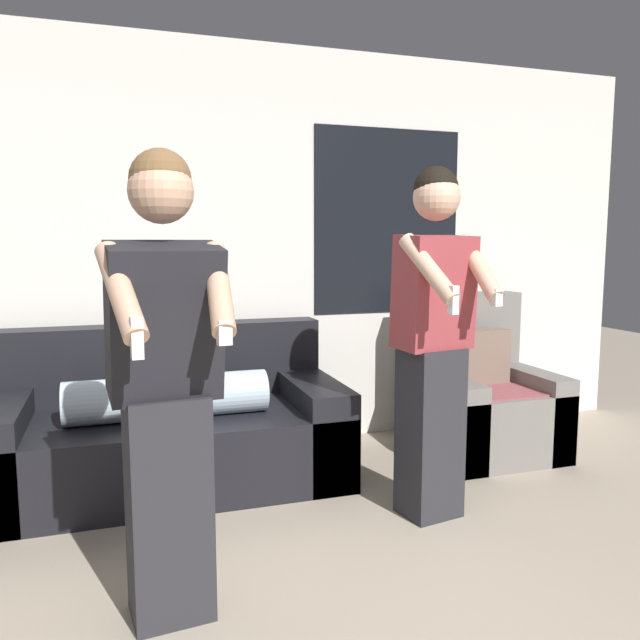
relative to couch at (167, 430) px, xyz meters
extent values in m
cube|color=silver|center=(0.43, 0.52, 1.04)|extent=(6.28, 0.06, 2.70)
cube|color=black|center=(1.61, 0.49, 1.24)|extent=(1.10, 0.01, 1.30)
cube|color=black|center=(0.00, -0.05, -0.09)|extent=(2.02, 0.98, 0.43)
cube|color=black|center=(0.00, 0.33, 0.35)|extent=(2.02, 0.22, 0.46)
cube|color=black|center=(-0.87, -0.05, -0.02)|extent=(0.28, 0.98, 0.57)
cube|color=black|center=(0.87, -0.05, -0.02)|extent=(0.28, 0.98, 0.57)
cylinder|color=silver|center=(0.00, -0.17, 0.24)|extent=(1.10, 0.24, 0.24)
cube|color=slate|center=(2.06, -0.14, -0.08)|extent=(0.81, 0.82, 0.45)
cube|color=slate|center=(2.06, 0.17, 0.44)|extent=(0.81, 0.20, 0.60)
cube|color=slate|center=(1.75, -0.14, -0.03)|extent=(0.18, 0.82, 0.55)
cube|color=slate|center=(2.38, -0.14, -0.03)|extent=(0.18, 0.82, 0.55)
cube|color=#994C51|center=(2.06, -0.18, 0.15)|extent=(0.69, 0.66, 0.01)
cube|color=#7A6656|center=(2.06, -0.08, 0.33)|extent=(0.36, 0.14, 0.36)
cube|color=#28282D|center=(-0.10, -1.37, 0.12)|extent=(0.31, 0.27, 0.85)
cube|color=black|center=(-0.09, -1.40, 0.82)|extent=(0.42, 0.35, 0.58)
sphere|color=tan|center=(-0.09, -1.41, 1.27)|extent=(0.23, 0.23, 0.23)
sphere|color=brown|center=(-0.09, -1.40, 1.31)|extent=(0.21, 0.21, 0.21)
cylinder|color=tan|center=(-0.24, -1.56, 0.94)|extent=(0.17, 0.36, 0.32)
cube|color=white|center=(-0.20, -1.71, 0.81)|extent=(0.04, 0.04, 0.13)
cylinder|color=tan|center=(0.08, -1.53, 0.94)|extent=(0.10, 0.36, 0.32)
cube|color=white|center=(0.07, -1.68, 0.81)|extent=(0.05, 0.04, 0.08)
cube|color=#28282D|center=(1.25, -0.88, 0.13)|extent=(0.31, 0.28, 0.88)
cube|color=#99383D|center=(1.25, -0.89, 0.85)|extent=(0.41, 0.30, 0.57)
sphere|color=#DBAD8E|center=(1.25, -0.89, 1.31)|extent=(0.23, 0.23, 0.23)
sphere|color=black|center=(1.25, -0.88, 1.35)|extent=(0.22, 0.22, 0.22)
cylinder|color=#DBAD8E|center=(1.13, -1.06, 0.97)|extent=(0.19, 0.36, 0.33)
cube|color=white|center=(1.18, -1.21, 0.84)|extent=(0.04, 0.04, 0.13)
cylinder|color=#DBAD8E|center=(1.43, -1.01, 0.97)|extent=(0.09, 0.36, 0.33)
cube|color=white|center=(1.43, -1.16, 0.84)|extent=(0.05, 0.04, 0.08)
camera|label=1|loc=(-0.25, -3.65, 1.10)|focal=35.00mm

